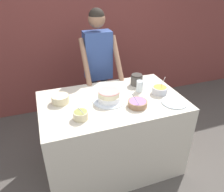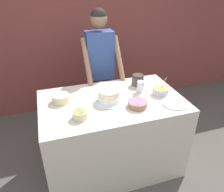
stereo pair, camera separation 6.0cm
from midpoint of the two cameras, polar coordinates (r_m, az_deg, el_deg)
The scene contains 11 objects.
wall_back at distance 3.64m, azimuth -7.38°, elevation 16.26°, with size 10.00×0.05×2.60m.
counter at distance 2.61m, azimuth 0.65°, elevation -9.87°, with size 1.53×0.94×0.93m.
person_baker at distance 2.95m, azimuth -2.55°, elevation 9.13°, with size 0.48×0.48×1.76m.
cake at distance 2.29m, azimuth -0.04°, elevation -0.09°, with size 0.34×0.34×0.13m.
frosting_bowl_olive at distance 2.05m, azimuth -7.54°, elevation -4.76°, with size 0.14×0.14×0.17m.
frosting_bowl_purple at distance 2.23m, azimuth 7.41°, elevation -2.01°, with size 0.20×0.20×0.18m.
frosting_bowl_white at distance 2.34m, azimuth -12.56°, elevation -0.52°, with size 0.18×0.18×0.15m.
frosting_bowl_orange at distance 2.50m, azimuth 13.24°, elevation 1.41°, with size 0.17×0.17×0.18m.
drinking_glass at distance 2.50m, azimuth 8.12°, elevation 2.47°, with size 0.08×0.08×0.13m.
ceramic_plate at distance 2.37m, azimuth 16.77°, elevation -1.86°, with size 0.27×0.27×0.01m.
stoneware_jar at distance 2.65m, azimuth 7.39°, elevation 4.15°, with size 0.14×0.14×0.13m.
Camera 2 is at (-0.61, -1.45, 2.12)m, focal length 35.00 mm.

